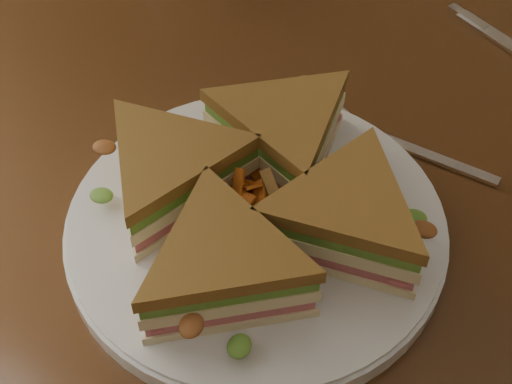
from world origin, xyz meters
TOP-DOWN VIEW (x-y plane):
  - table at (0.00, 0.00)m, footprint 1.20×0.80m
  - plate at (-0.04, -0.11)m, footprint 0.30×0.30m
  - sandwich_wedges at (-0.04, -0.11)m, footprint 0.31×0.31m
  - crisps_mound at (-0.04, -0.11)m, footprint 0.09×0.09m
  - spoon at (-0.04, 0.03)m, footprint 0.18×0.04m

SIDE VIEW (x-z plane):
  - table at x=0.00m, z-range 0.28..1.03m
  - spoon at x=-0.04m, z-range 0.75..0.76m
  - plate at x=-0.04m, z-range 0.75..0.77m
  - crisps_mound at x=-0.04m, z-range 0.77..0.82m
  - sandwich_wedges at x=-0.04m, z-range 0.77..0.82m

